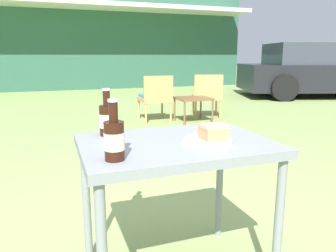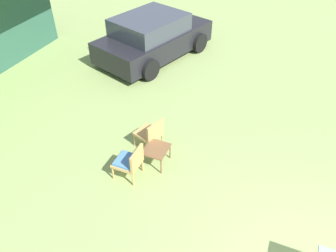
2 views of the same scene
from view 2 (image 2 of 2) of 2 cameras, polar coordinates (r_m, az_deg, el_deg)
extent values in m
cube|color=black|center=(10.88, -2.37, 14.55)|extent=(4.21, 2.90, 0.67)
cube|color=#383D47|center=(10.51, -3.21, 17.18)|extent=(2.52, 2.22, 0.53)
cylinder|color=black|center=(12.33, -1.69, 16.65)|extent=(0.67, 0.39, 0.64)
cylinder|color=black|center=(11.26, 5.47, 14.23)|extent=(0.67, 0.39, 0.64)
cylinder|color=black|center=(10.86, -10.41, 12.77)|extent=(0.67, 0.39, 0.64)
cylinder|color=black|center=(9.63, -3.16, 9.78)|extent=(0.67, 0.39, 0.64)
cylinder|color=tan|center=(6.96, -7.80, -5.75)|extent=(0.04, 0.04, 0.32)
cylinder|color=tan|center=(6.71, -9.56, -8.09)|extent=(0.04, 0.04, 0.32)
cylinder|color=tan|center=(6.79, -4.44, -6.84)|extent=(0.04, 0.04, 0.32)
cylinder|color=tan|center=(6.54, -6.11, -9.29)|extent=(0.04, 0.04, 0.32)
cube|color=tan|center=(6.61, -7.11, -6.33)|extent=(0.48, 0.51, 0.06)
cube|color=tan|center=(6.37, -5.45, -5.56)|extent=(0.48, 0.05, 0.37)
cube|color=#4C7FB7|center=(6.57, -7.15, -5.99)|extent=(0.43, 0.43, 0.05)
cylinder|color=tan|center=(7.59, -3.52, -0.88)|extent=(0.04, 0.04, 0.32)
cylinder|color=tan|center=(7.37, -5.84, -2.46)|extent=(0.04, 0.04, 0.32)
cylinder|color=tan|center=(7.34, -1.01, -2.40)|extent=(0.04, 0.04, 0.32)
cylinder|color=tan|center=(7.12, -3.33, -4.08)|extent=(0.04, 0.04, 0.32)
cube|color=tan|center=(7.22, -3.49, -1.30)|extent=(0.62, 0.64, 0.06)
cube|color=tan|center=(6.96, -2.21, -0.76)|extent=(0.47, 0.21, 0.37)
cube|color=brown|center=(6.78, -2.11, -4.03)|extent=(0.53, 0.48, 0.03)
cylinder|color=brown|center=(6.71, -1.21, -7.09)|extent=(0.03, 0.03, 0.38)
cylinder|color=brown|center=(7.02, 0.36, -4.47)|extent=(0.03, 0.03, 0.38)
cylinder|color=brown|center=(6.84, -4.57, -6.06)|extent=(0.03, 0.03, 0.38)
cylinder|color=brown|center=(7.15, -2.87, -3.54)|extent=(0.03, 0.03, 0.38)
camera|label=1|loc=(5.30, 45.08, -26.65)|focal=35.00mm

